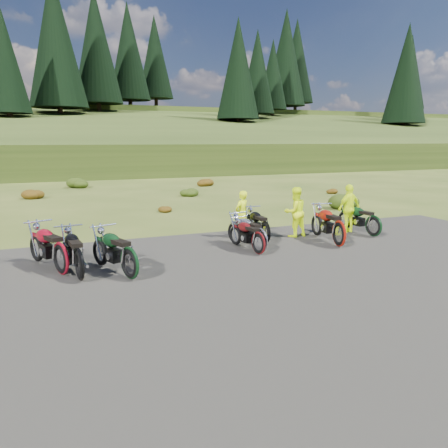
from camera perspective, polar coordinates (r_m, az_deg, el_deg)
name	(u,v)px	position (r m, az deg, el deg)	size (l,w,h in m)	color
ground	(260,261)	(12.33, 4.69, -4.78)	(300.00, 300.00, 0.00)	#374B19
gravel_pad	(297,282)	(10.66, 9.56, -7.42)	(20.00, 12.00, 0.04)	black
hill_slope	(90,166)	(60.92, -17.14, 7.27)	(300.00, 46.00, 3.00)	#2D3F15
hill_plateau	(67,153)	(120.75, -19.77, 8.66)	(300.00, 90.00, 9.17)	#2D3F15
conifer_21	(5,62)	(61.39, -26.67, 18.43)	(5.28, 5.28, 14.00)	black
conifer_22	(55,39)	(67.97, -21.19, 21.59)	(7.92, 7.92, 20.00)	black
conifer_23	(96,46)	(74.43, -16.38, 21.41)	(7.48, 7.48, 19.00)	black
conifer_24	(128,51)	(81.26, -12.38, 21.15)	(7.04, 7.04, 18.00)	black
conifer_25	(155,57)	(88.35, -9.01, 20.74)	(6.60, 6.60, 17.00)	black
conifer_26	(238,69)	(65.94, 1.87, 19.63)	(6.16, 6.16, 16.00)	black
conifer_27	(257,72)	(73.93, 4.37, 19.19)	(5.72, 5.72, 15.00)	black
conifer_28	(273,75)	(82.03, 6.38, 18.82)	(5.28, 5.28, 14.00)	black
conifer_29	(286,58)	(90.74, 8.08, 20.69)	(7.92, 7.92, 20.00)	black
conifer_30	(296,61)	(98.96, 9.44, 20.23)	(7.48, 7.48, 19.00)	black
conifer_31	(406,74)	(82.03, 22.72, 17.67)	(7.04, 7.04, 18.00)	black
conifer_32	(407,76)	(90.54, 22.81, 17.38)	(6.60, 6.60, 17.00)	black
conifer_33	(408,78)	(99.04, 22.88, 17.15)	(6.16, 6.16, 16.00)	black
conifer_34	(408,80)	(107.54, 22.94, 16.95)	(5.72, 5.72, 15.00)	black
conifer_35	(409,81)	(116.05, 22.99, 16.79)	(5.28, 5.28, 14.00)	black
conifer_36	(410,72)	(124.87, 23.13, 17.78)	(7.92, 7.92, 20.00)	black
shrub_2	(33,192)	(27.36, -23.73, 3.79)	(1.30, 1.30, 0.77)	#62300C
shrub_3	(79,181)	(32.68, -18.44, 5.30)	(1.56, 1.56, 0.92)	#1F380E
shrub_4	(164,207)	(20.64, -7.88, 2.15)	(0.77, 0.77, 0.45)	#62300C
shrub_5	(189,191)	(26.47, -4.64, 4.29)	(1.03, 1.03, 0.61)	#1F380E
shrub_6	(204,181)	(32.38, -2.57, 5.65)	(1.30, 1.30, 0.77)	#62300C
shrub_7	(345,199)	(22.54, 15.52, 3.19)	(1.56, 1.56, 0.92)	#1F380E
shrub_8	(330,190)	(28.51, 13.66, 4.34)	(0.77, 0.77, 0.45)	#62300C
motorcycle_0	(81,282)	(11.06, -18.22, -7.15)	(2.22, 0.74, 1.16)	black
motorcycle_1	(62,276)	(11.68, -20.39, -6.34)	(2.33, 0.78, 1.22)	maroon
motorcycle_2	(130,280)	(10.85, -12.12, -7.18)	(2.25, 0.75, 1.18)	black
motorcycle_3	(260,253)	(13.16, 4.70, -3.77)	(2.06, 0.69, 1.08)	#9D9CA1
motorcycle_4	(258,255)	(12.89, 4.50, -4.09)	(1.91, 0.64, 1.00)	#520D0F
motorcycle_5	(265,244)	(14.26, 5.39, -2.64)	(2.07, 0.69, 1.09)	black
motorcycle_6	(338,247)	(14.24, 14.71, -2.97)	(2.34, 0.78, 1.22)	maroon
motorcycle_7	(373,237)	(16.07, 18.86, -1.64)	(2.10, 0.70, 1.10)	black
person_middle	(242,215)	(14.96, 2.34, 1.18)	(0.59, 0.38, 1.61)	#DFFB0D
person_right_a	(295,213)	(15.25, 9.24, 1.45)	(0.84, 0.65, 1.72)	#DFFB0D
person_right_b	(349,209)	(16.41, 16.00, 1.88)	(1.02, 0.43, 1.75)	#DFFB0D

